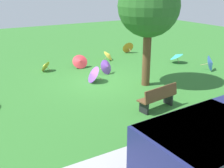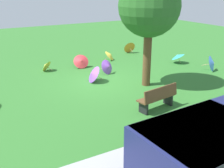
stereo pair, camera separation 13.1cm
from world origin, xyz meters
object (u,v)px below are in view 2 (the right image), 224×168
at_px(shade_tree, 149,7).
at_px(parasol_purple_0, 93,74).
at_px(parasol_purple_1, 108,67).
at_px(parasol_blue_0, 213,63).
at_px(parasol_teal_0, 178,56).
at_px(parasol_yellow_0, 46,66).
at_px(parasol_red_0, 81,61).
at_px(parasol_orange_3, 129,47).
at_px(parasol_yellow_2, 110,55).
at_px(park_bench, 158,98).

xyz_separation_m(shade_tree, parasol_purple_0, (1.93, -1.56, -3.03)).
distance_m(shade_tree, parasol_purple_1, 3.87).
bearing_deg(parasol_blue_0, parasol_teal_0, -75.82).
relative_size(parasol_purple_0, parasol_purple_1, 1.03).
bearing_deg(parasol_yellow_0, parasol_purple_0, 116.36).
bearing_deg(parasol_yellow_0, parasol_red_0, 167.20).
height_order(parasol_yellow_0, parasol_blue_0, parasol_blue_0).
relative_size(shade_tree, parasol_purple_0, 5.27).
bearing_deg(parasol_purple_0, parasol_blue_0, 166.12).
xyz_separation_m(shade_tree, parasol_orange_3, (-2.76, -5.67, -3.05)).
height_order(parasol_red_0, parasol_yellow_2, parasol_red_0).
bearing_deg(parasol_yellow_2, parasol_purple_1, 58.37).
relative_size(park_bench, shade_tree, 0.35).
bearing_deg(parasol_orange_3, parasol_yellow_2, 27.44).
xyz_separation_m(shade_tree, parasol_blue_0, (-4.31, -0.02, -3.01)).
bearing_deg(parasol_teal_0, parasol_yellow_2, -39.23).
height_order(parasol_teal_0, parasol_orange_3, parasol_orange_3).
bearing_deg(parasol_red_0, park_bench, 92.57).
bearing_deg(shade_tree, parasol_yellow_2, -98.84).
bearing_deg(parasol_red_0, parasol_purple_1, 114.50).
height_order(shade_tree, parasol_yellow_0, shade_tree).
relative_size(shade_tree, parasol_blue_0, 5.14).
height_order(shade_tree, parasol_red_0, shade_tree).
distance_m(parasol_yellow_0, parasol_teal_0, 7.44).
xyz_separation_m(parasol_purple_0, parasol_blue_0, (-6.23, 1.54, 0.02)).
height_order(parasol_yellow_0, parasol_orange_3, parasol_orange_3).
bearing_deg(parasol_orange_3, parasol_purple_0, 41.28).
height_order(parasol_teal_0, parasol_yellow_2, parasol_teal_0).
relative_size(parasol_orange_3, parasol_yellow_2, 0.89).
bearing_deg(parasol_yellow_2, parasol_red_0, 17.10).
distance_m(parasol_purple_0, parasol_teal_0, 5.73).
bearing_deg(parasol_yellow_0, parasol_orange_3, -167.79).
bearing_deg(parasol_purple_1, park_bench, 84.16).
relative_size(parasol_yellow_0, parasol_purple_0, 0.83).
bearing_deg(parasol_yellow_2, shade_tree, 81.16).
bearing_deg(shade_tree, parasol_teal_0, -150.79).
distance_m(parasol_yellow_2, parasol_purple_1, 2.73).
xyz_separation_m(parasol_yellow_0, parasol_blue_0, (-7.62, 4.34, 0.12)).
bearing_deg(parasol_orange_3, shade_tree, 64.07).
xyz_separation_m(parasol_red_0, parasol_orange_3, (-4.23, -1.73, -0.01)).
bearing_deg(parasol_yellow_0, parasol_purple_1, 141.41).
bearing_deg(shade_tree, parasol_orange_3, -115.93).
bearing_deg(parasol_blue_0, parasol_orange_3, -74.66).
xyz_separation_m(parasol_yellow_0, parasol_purple_1, (-2.60, 2.07, 0.09)).
relative_size(parasol_red_0, parasol_orange_3, 1.14).
height_order(park_bench, parasol_yellow_2, park_bench).
height_order(parasol_purple_0, parasol_orange_3, parasol_purple_0).
height_order(parasol_purple_0, parasol_yellow_2, parasol_purple_0).
bearing_deg(park_bench, parasol_red_0, -87.43).
distance_m(parasol_yellow_0, parasol_purple_0, 3.12).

